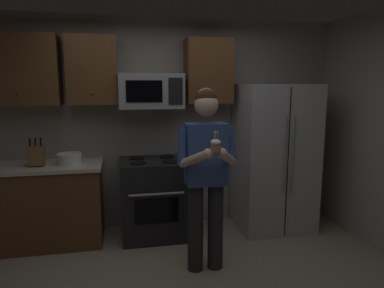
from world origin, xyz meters
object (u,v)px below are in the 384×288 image
at_px(oven_range, 154,198).
at_px(microwave, 151,91).
at_px(bowl_large_white, 70,158).
at_px(cupcake, 216,145).
at_px(refrigerator, 274,157).
at_px(knife_block, 37,156).
at_px(person, 206,170).

relative_size(oven_range, microwave, 1.26).
relative_size(oven_range, bowl_large_white, 3.48).
bearing_deg(oven_range, cupcake, -71.26).
height_order(microwave, refrigerator, microwave).
relative_size(microwave, knife_block, 2.31).
xyz_separation_m(refrigerator, cupcake, (-1.08, -1.19, 0.39)).
xyz_separation_m(microwave, cupcake, (0.42, -1.35, -0.43)).
height_order(oven_range, refrigerator, refrigerator).
bearing_deg(oven_range, bowl_large_white, -178.87).
bearing_deg(bowl_large_white, person, -33.26).
bearing_deg(person, refrigerator, 38.39).
relative_size(refrigerator, bowl_large_white, 6.71).
relative_size(bowl_large_white, cupcake, 1.54).
bearing_deg(oven_range, refrigerator, -1.50).
relative_size(microwave, refrigerator, 0.41).
distance_m(refrigerator, cupcake, 1.66).
bearing_deg(cupcake, microwave, 107.18).
bearing_deg(bowl_large_white, oven_range, 1.13).
bearing_deg(oven_range, microwave, 89.98).
height_order(knife_block, cupcake, cupcake).
height_order(refrigerator, cupcake, refrigerator).
relative_size(oven_range, knife_block, 2.91).
bearing_deg(person, bowl_large_white, 146.74).
xyz_separation_m(oven_range, refrigerator, (1.50, -0.04, 0.44)).
bearing_deg(refrigerator, knife_block, 179.79).
height_order(microwave, knife_block, microwave).
distance_m(refrigerator, knife_block, 2.76).
bearing_deg(microwave, cupcake, -72.82).
height_order(bowl_large_white, person, person).
height_order(microwave, person, microwave).
height_order(bowl_large_white, cupcake, cupcake).
height_order(knife_block, bowl_large_white, knife_block).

